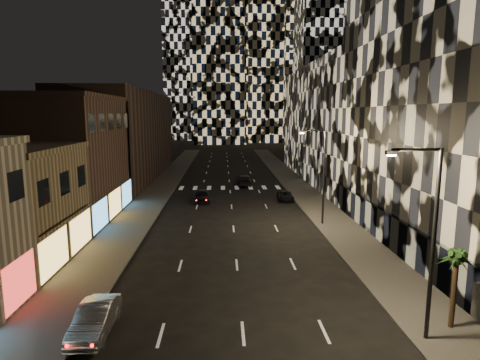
{
  "coord_description": "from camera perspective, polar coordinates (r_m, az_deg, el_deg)",
  "views": [
    {
      "loc": [
        -0.9,
        -7.06,
        10.6
      ],
      "look_at": [
        0.25,
        20.63,
        6.0
      ],
      "focal_mm": 30.0,
      "sensor_mm": 36.0,
      "label": 1
    }
  ],
  "objects": [
    {
      "name": "car_silver_parked",
      "position": [
        21.81,
        -19.91,
        -18.1
      ],
      "size": [
        1.54,
        4.41,
        1.45
      ],
      "primitive_type": "imported",
      "rotation": [
        0.0,
        0.0,
        0.0
      ],
      "color": "#95959A",
      "rests_on": "ground"
    },
    {
      "name": "tower_center_low",
      "position": [
        151.62,
        -2.98,
        23.5
      ],
      "size": [
        18.0,
        18.0,
        95.0
      ],
      "primitive_type": "cube",
      "color": "black",
      "rests_on": "ground"
    },
    {
      "name": "streetlight_near",
      "position": [
        20.1,
        25.31,
        -6.63
      ],
      "size": [
        2.55,
        0.25,
        9.0
      ],
      "color": "black",
      "rests_on": "sidewalk_right"
    },
    {
      "name": "curb_left",
      "position": [
        58.44,
        -9.23,
        -1.07
      ],
      "size": [
        0.2,
        120.0,
        0.15
      ],
      "primitive_type": "cube",
      "color": "#4C4C47",
      "rests_on": "ground"
    },
    {
      "name": "palm_tree",
      "position": [
        22.37,
        28.41,
        -10.4
      ],
      "size": [
        2.04,
        2.01,
        4.0
      ],
      "color": "#47331E",
      "rests_on": "sidewalk_right"
    },
    {
      "name": "sidewalk_left",
      "position": [
        58.73,
        -11.26,
        -1.08
      ],
      "size": [
        4.0,
        120.0,
        0.15
      ],
      "primitive_type": "cube",
      "color": "#47443F",
      "rests_on": "ground"
    },
    {
      "name": "retail_brown",
      "position": [
        43.88,
        -23.92,
        2.6
      ],
      "size": [
        10.0,
        15.0,
        12.0
      ],
      "primitive_type": "cube",
      "color": "#483329",
      "rests_on": "ground"
    },
    {
      "name": "retail_filler_left",
      "position": [
        69.06,
        -15.96,
        6.08
      ],
      "size": [
        10.0,
        40.0,
        14.0
      ],
      "primitive_type": "cube",
      "color": "#483329",
      "rests_on": "ground"
    },
    {
      "name": "streetlight_far",
      "position": [
        38.55,
        11.53,
        1.41
      ],
      "size": [
        2.55,
        0.25,
        9.0
      ],
      "color": "black",
      "rests_on": "sidewalk_right"
    },
    {
      "name": "midrise_filler_right",
      "position": [
        67.4,
        15.83,
        7.71
      ],
      "size": [
        16.0,
        40.0,
        18.0
      ],
      "primitive_type": "cube",
      "color": "#232326",
      "rests_on": "ground"
    },
    {
      "name": "car_dark_oncoming",
      "position": [
        59.99,
        0.63,
        -0.02
      ],
      "size": [
        2.28,
        5.26,
        1.51
      ],
      "primitive_type": "imported",
      "rotation": [
        0.0,
        0.0,
        3.11
      ],
      "color": "black",
      "rests_on": "ground"
    },
    {
      "name": "car_dark_rightlane",
      "position": [
        49.81,
        6.47,
        -2.27
      ],
      "size": [
        2.09,
        4.08,
        1.1
      ],
      "primitive_type": "imported",
      "rotation": [
        0.0,
        0.0,
        -0.07
      ],
      "color": "black",
      "rests_on": "ground"
    },
    {
      "name": "curb_right",
      "position": [
        58.68,
        6.28,
        -0.96
      ],
      "size": [
        0.2,
        120.0,
        0.15
      ],
      "primitive_type": "cube",
      "color": "#4C4C47",
      "rests_on": "ground"
    },
    {
      "name": "sidewalk_right",
      "position": [
        59.03,
        8.3,
        -0.94
      ],
      "size": [
        4.0,
        120.0,
        0.15
      ],
      "primitive_type": "cube",
      "color": "#47443F",
      "rests_on": "ground"
    },
    {
      "name": "car_dark_midlane",
      "position": [
        48.83,
        -5.39,
        -2.25
      ],
      "size": [
        1.99,
        4.51,
        1.51
      ],
      "primitive_type": "imported",
      "rotation": [
        0.0,
        0.0,
        0.05
      ],
      "color": "black",
      "rests_on": "ground"
    },
    {
      "name": "midrise_base",
      "position": [
        35.4,
        19.72,
        -6.04
      ],
      "size": [
        0.6,
        25.0,
        3.0
      ],
      "primitive_type": "cube",
      "color": "#383838",
      "rests_on": "ground"
    }
  ]
}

